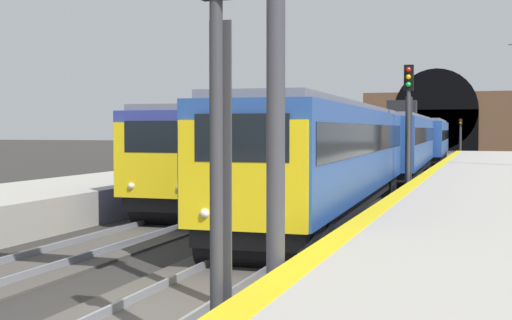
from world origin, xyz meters
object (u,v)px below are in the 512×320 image
object	(u,v)px
railway_signal_near	(217,100)
railway_signal_mid	(408,120)
train_main_approaching	(401,143)
railway_signal_far	(460,134)
train_adjacent_platform	(312,144)

from	to	relation	value
railway_signal_near	railway_signal_mid	xyz separation A→B (m)	(21.10, 0.00, 0.00)
train_main_approaching	railway_signal_far	bearing A→B (deg)	175.61
railway_signal_mid	railway_signal_far	bearing A→B (deg)	-180.00
train_main_approaching	railway_signal_mid	world-z (taller)	railway_signal_mid
railway_signal_mid	railway_signal_far	distance (m)	54.52
railway_signal_near	railway_signal_far	bearing A→B (deg)	-180.00
railway_signal_near	train_main_approaching	bearing A→B (deg)	-176.88
railway_signal_mid	railway_signal_far	world-z (taller)	railway_signal_mid
train_main_approaching	railway_signal_near	world-z (taller)	railway_signal_near
railway_signal_near	railway_signal_far	size ratio (longest dim) A/B	1.33
railway_signal_mid	railway_signal_far	xyz separation A→B (m)	(54.51, 0.00, -0.86)
railway_signal_near	railway_signal_far	xyz separation A→B (m)	(75.61, 0.00, -0.86)
railway_signal_far	railway_signal_mid	bearing A→B (deg)	0.00
train_main_approaching	train_adjacent_platform	xyz separation A→B (m)	(-4.53, 4.44, -0.02)
railway_signal_near	railway_signal_mid	world-z (taller)	railway_signal_mid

